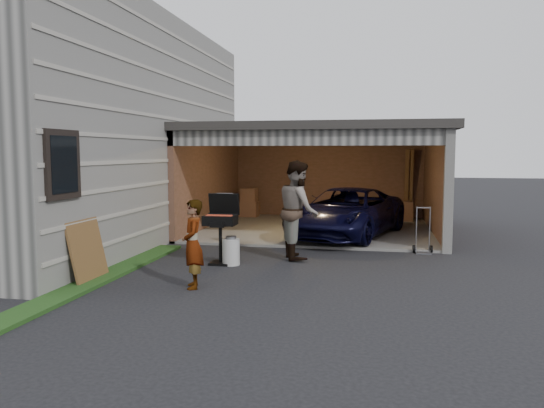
{
  "coord_description": "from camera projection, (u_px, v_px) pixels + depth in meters",
  "views": [
    {
      "loc": [
        2.42,
        -8.34,
        2.19
      ],
      "look_at": [
        0.31,
        2.1,
        1.15
      ],
      "focal_mm": 35.0,
      "sensor_mm": 36.0,
      "label": 1
    }
  ],
  "objects": [
    {
      "name": "house",
      "position": [
        47.0,
        131.0,
        13.64
      ],
      "size": [
        7.0,
        11.0,
        5.5
      ],
      "primitive_type": "cube",
      "color": "#474744",
      "rests_on": "ground"
    },
    {
      "name": "ground",
      "position": [
        229.0,
        284.0,
        8.83
      ],
      "size": [
        80.0,
        80.0,
        0.0
      ],
      "primitive_type": "plane",
      "color": "black",
      "rests_on": "ground"
    },
    {
      "name": "plywood_panel",
      "position": [
        87.0,
        251.0,
        8.96
      ],
      "size": [
        0.27,
        0.96,
        1.06
      ],
      "primitive_type": "cube",
      "rotation": [
        0.0,
        -0.21,
        0.0
      ],
      "color": "brown",
      "rests_on": "ground"
    },
    {
      "name": "propane_tank",
      "position": [
        231.0,
        252.0,
        10.32
      ],
      "size": [
        0.35,
        0.35,
        0.51
      ],
      "primitive_type": "cylinder",
      "rotation": [
        0.0,
        0.0,
        -0.04
      ],
      "color": "silver",
      "rests_on": "ground"
    },
    {
      "name": "bbq_grill",
      "position": [
        221.0,
        223.0,
        10.37
      ],
      "size": [
        0.62,
        0.54,
        1.38
      ],
      "color": "black",
      "rests_on": "ground"
    },
    {
      "name": "woman",
      "position": [
        193.0,
        244.0,
        8.53
      ],
      "size": [
        0.51,
        0.61,
        1.44
      ],
      "primitive_type": "imported",
      "rotation": [
        0.0,
        0.0,
        -1.19
      ],
      "color": "#A2BECB",
      "rests_on": "ground"
    },
    {
      "name": "hand_truck",
      "position": [
        423.0,
        244.0,
        11.53
      ],
      "size": [
        0.43,
        0.34,
        1.02
      ],
      "rotation": [
        0.0,
        0.0,
        0.09
      ],
      "color": "slate",
      "rests_on": "ground"
    },
    {
      "name": "garage",
      "position": [
        320.0,
        164.0,
        15.12
      ],
      "size": [
        6.8,
        6.3,
        2.9
      ],
      "color": "#605E59",
      "rests_on": "ground"
    },
    {
      "name": "groundcover_strip",
      "position": [
        73.0,
        291.0,
        8.29
      ],
      "size": [
        0.5,
        8.0,
        0.06
      ],
      "primitive_type": "cube",
      "color": "#193814",
      "rests_on": "ground"
    },
    {
      "name": "man",
      "position": [
        298.0,
        210.0,
        10.91
      ],
      "size": [
        1.04,
        1.18,
        2.02
      ],
      "primitive_type": "imported",
      "rotation": [
        0.0,
        0.0,
        1.9
      ],
      "color": "#42241A",
      "rests_on": "ground"
    },
    {
      "name": "minivan",
      "position": [
        347.0,
        214.0,
        13.52
      ],
      "size": [
        3.2,
        4.78,
        1.22
      ],
      "primitive_type": "imported",
      "rotation": [
        0.0,
        0.0,
        -0.29
      ],
      "color": "black",
      "rests_on": "ground"
    }
  ]
}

